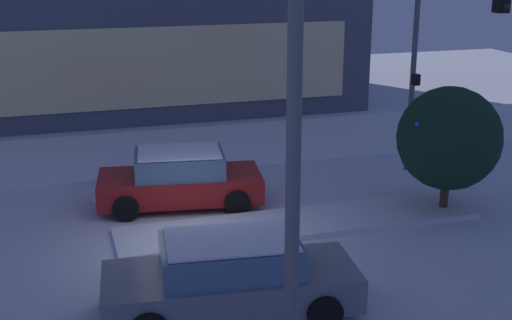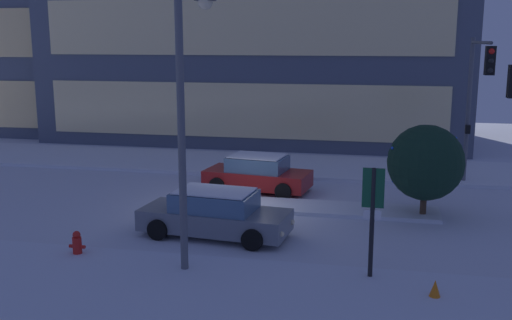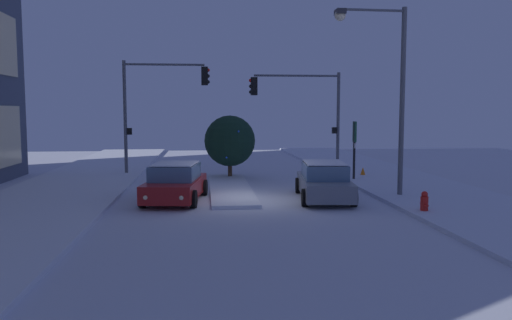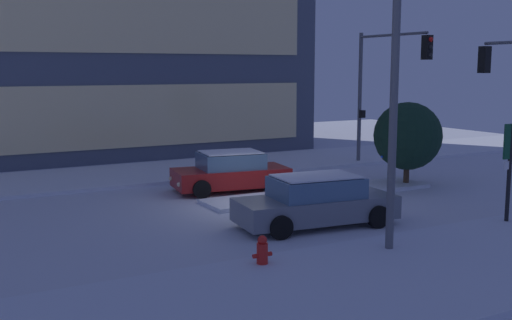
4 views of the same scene
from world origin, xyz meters
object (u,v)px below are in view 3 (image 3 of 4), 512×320
Objects in this scene: car_near at (324,182)px; construction_cone at (363,172)px; parking_info_sign at (354,143)px; street_lamp_arched at (384,74)px; traffic_light_corner_far_right at (158,97)px; traffic_light_corner_near_right at (303,103)px; car_far at (175,183)px; fire_hydrant at (424,203)px; decorated_tree_median at (230,141)px.

car_near is 7.39m from construction_cone.
parking_info_sign reaches higher than car_near.
construction_cone is (6.41, -1.28, -4.67)m from street_lamp_arched.
street_lamp_arched reaches higher than traffic_light_corner_far_right.
parking_info_sign is (4.89, -2.68, 1.21)m from car_near.
street_lamp_arched is at bearing 99.62° from traffic_light_corner_near_right.
car_far is at bearing 30.56° from parking_info_sign.
car_far is (0.17, 5.86, -0.00)m from car_near.
car_far reaches higher than construction_cone.
street_lamp_arched reaches higher than fire_hydrant.
traffic_light_corner_near_right is at bearing 150.70° from car_far.
street_lamp_arched is at bearing -83.50° from car_near.
construction_cone is (-0.17, -7.03, -1.69)m from decorated_tree_median.
fire_hydrant is 0.27× the size of parking_info_sign.
traffic_light_corner_far_right is 10.82m from parking_info_sign.
car_near is at bearing 38.95° from fire_hydrant.
fire_hydrant is 8.35m from parking_info_sign.
fire_hydrant is (-3.33, -0.33, -4.55)m from street_lamp_arched.
street_lamp_arched is (-0.16, -8.21, 4.23)m from car_far.
traffic_light_corner_far_right is 12.88m from street_lamp_arched.
fire_hydrant is 11.73m from decorated_tree_median.
decorated_tree_median is at bearing 88.62° from construction_cone.
traffic_light_corner_far_right is at bearing 78.43° from construction_cone.
street_lamp_arched is (-8.89, -1.51, 0.98)m from traffic_light_corner_near_right.
construction_cone is at bearing -91.38° from decorated_tree_median.
traffic_light_corner_near_right is at bearing 48.29° from construction_cone.
car_near is 1.65× the size of parking_info_sign.
car_far is 9.24m from fire_hydrant.
fire_hydrant is 1.46× the size of construction_cone.
street_lamp_arched is at bearing 97.11° from car_far.
traffic_light_corner_far_right is 2.07× the size of parking_info_sign.
decorated_tree_median is 7.23m from construction_cone.
car_near is 5.70m from parking_info_sign.
decorated_tree_median is at bearing -50.65° from street_lamp_arched.
car_far is at bearing 123.35° from construction_cone.
decorated_tree_median reaches higher than fire_hydrant.
street_lamp_arched is 2.31× the size of decorated_tree_median.
parking_info_sign is (4.87, -0.33, -3.02)m from street_lamp_arched.
traffic_light_corner_near_right is 1.73× the size of decorated_tree_median.
car_far is at bearing 94.49° from car_near.
car_near is 1.09× the size of car_far.
street_lamp_arched is at bearing 87.77° from parking_info_sign.
construction_cone is (1.53, -0.95, -1.64)m from parking_info_sign.
traffic_light_corner_near_right is at bearing -82.19° from street_lamp_arched.
fire_hydrant is at bearing -134.88° from car_near.
traffic_light_corner_near_right is 10.32× the size of construction_cone.
car_near is at bearing -152.71° from decorated_tree_median.
decorated_tree_median reaches higher than parking_info_sign.
car_near is 0.65× the size of street_lamp_arched.
construction_cone is (6.25, -9.49, -0.44)m from car_far.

